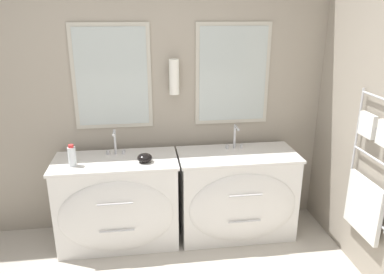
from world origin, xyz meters
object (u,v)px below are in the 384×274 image
(toiletry_bottle, at_px, (72,156))
(vanity_right, at_px, (237,195))
(vanity_left, at_px, (118,202))
(amenity_bowl, at_px, (145,158))

(toiletry_bottle, bearing_deg, vanity_right, 2.09)
(vanity_left, height_order, amenity_bowl, amenity_bowl)
(vanity_right, height_order, amenity_bowl, amenity_bowl)
(amenity_bowl, bearing_deg, toiletry_bottle, 179.99)
(vanity_left, height_order, toiletry_bottle, toiletry_bottle)
(vanity_right, relative_size, amenity_bowl, 8.44)
(toiletry_bottle, bearing_deg, vanity_left, 8.75)
(toiletry_bottle, bearing_deg, amenity_bowl, -0.01)
(vanity_left, relative_size, amenity_bowl, 8.44)
(vanity_left, relative_size, vanity_right, 1.00)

